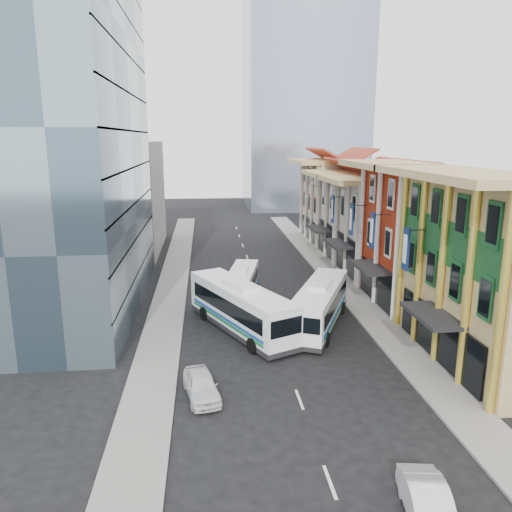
{
  "coord_description": "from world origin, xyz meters",
  "views": [
    {
      "loc": [
        -5.05,
        -24.17,
        14.35
      ],
      "look_at": [
        -0.78,
        17.47,
        4.5
      ],
      "focal_mm": 35.0,
      "sensor_mm": 36.0,
      "label": 1
    }
  ],
  "objects": [
    {
      "name": "sidewalk_right",
      "position": [
        8.5,
        22.0,
        0.07
      ],
      "size": [
        3.0,
        90.0,
        0.15
      ],
      "primitive_type": "cube",
      "color": "slate",
      "rests_on": "ground"
    },
    {
      "name": "bus_right",
      "position": [
        3.65,
        12.01,
        1.82
      ],
      "size": [
        7.07,
        11.44,
        3.64
      ],
      "primitive_type": null,
      "rotation": [
        0.0,
        0.0,
        -0.42
      ],
      "color": "white",
      "rests_on": "ground"
    },
    {
      "name": "sidewalk_left",
      "position": [
        -8.5,
        22.0,
        0.07
      ],
      "size": [
        3.0,
        90.0,
        0.15
      ],
      "primitive_type": "cube",
      "color": "slate",
      "rests_on": "ground"
    },
    {
      "name": "shophouse_tan",
      "position": [
        14.0,
        5.0,
        6.0
      ],
      "size": [
        8.0,
        14.0,
        12.0
      ],
      "primitive_type": "cube",
      "color": "tan",
      "rests_on": "ground"
    },
    {
      "name": "bus_left_near",
      "position": [
        -2.54,
        11.65,
        1.95
      ],
      "size": [
        7.82,
        12.19,
        3.9
      ],
      "primitive_type": null,
      "rotation": [
        0.0,
        0.0,
        0.45
      ],
      "color": "white",
      "rests_on": "ground"
    },
    {
      "name": "office_tower",
      "position": [
        -17.0,
        19.0,
        15.0
      ],
      "size": [
        12.0,
        26.0,
        30.0
      ],
      "primitive_type": "cube",
      "color": "#425969",
      "rests_on": "ground"
    },
    {
      "name": "shophouse_cream_mid",
      "position": [
        14.0,
        35.5,
        5.0
      ],
      "size": [
        8.0,
        9.0,
        10.0
      ],
      "primitive_type": "cube",
      "color": "beige",
      "rests_on": "ground"
    },
    {
      "name": "sedan_right",
      "position": [
        3.15,
        -8.67,
        0.73
      ],
      "size": [
        2.18,
        4.6,
        1.46
      ],
      "primitive_type": "imported",
      "rotation": [
        0.0,
        0.0,
        -0.15
      ],
      "color": "silver",
      "rests_on": "ground"
    },
    {
      "name": "office_block_far",
      "position": [
        -16.0,
        42.0,
        7.0
      ],
      "size": [
        10.0,
        18.0,
        14.0
      ],
      "primitive_type": "cube",
      "color": "gray",
      "rests_on": "ground"
    },
    {
      "name": "ground",
      "position": [
        0.0,
        0.0,
        0.0
      ],
      "size": [
        200.0,
        200.0,
        0.0
      ],
      "primitive_type": "plane",
      "color": "black",
      "rests_on": "ground"
    },
    {
      "name": "shophouse_cream_near",
      "position": [
        14.0,
        26.5,
        5.0
      ],
      "size": [
        8.0,
        9.0,
        10.0
      ],
      "primitive_type": "cube",
      "color": "beige",
      "rests_on": "ground"
    },
    {
      "name": "shophouse_red",
      "position": [
        14.0,
        17.0,
        6.0
      ],
      "size": [
        8.0,
        10.0,
        12.0
      ],
      "primitive_type": "cube",
      "color": "#9C2911",
      "rests_on": "ground"
    },
    {
      "name": "sedan_left",
      "position": [
        -5.5,
        1.85,
        0.72
      ],
      "size": [
        2.48,
        4.49,
        1.44
      ],
      "primitive_type": "imported",
      "rotation": [
        0.0,
        0.0,
        0.19
      ],
      "color": "silver",
      "rests_on": "ground"
    },
    {
      "name": "bus_left_far",
      "position": [
        -2.0,
        18.77,
        1.54
      ],
      "size": [
        4.18,
        9.86,
        3.08
      ],
      "primitive_type": null,
      "rotation": [
        0.0,
        0.0,
        -0.21
      ],
      "color": "white",
      "rests_on": "ground"
    },
    {
      "name": "shophouse_cream_far",
      "position": [
        14.0,
        46.0,
        5.5
      ],
      "size": [
        8.0,
        12.0,
        11.0
      ],
      "primitive_type": "cube",
      "color": "beige",
      "rests_on": "ground"
    }
  ]
}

